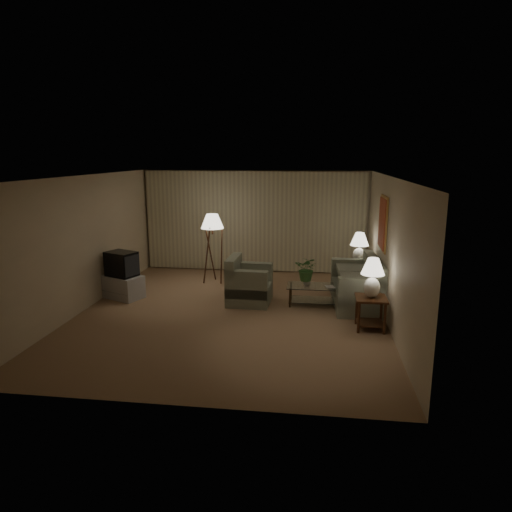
% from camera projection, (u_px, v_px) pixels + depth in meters
% --- Properties ---
extents(ground, '(7.00, 7.00, 0.00)m').
position_uv_depth(ground, '(231.00, 313.00, 9.14)').
color(ground, '#8F734F').
rests_on(ground, ground).
extents(room_shell, '(6.04, 7.02, 2.72)m').
position_uv_depth(room_shell, '(244.00, 216.00, 10.22)').
color(room_shell, beige).
rests_on(room_shell, ground).
extents(sofa, '(1.88, 1.06, 0.80)m').
position_uv_depth(sofa, '(356.00, 287.00, 9.53)').
color(sofa, gray).
rests_on(sofa, ground).
extents(armchair, '(0.98, 0.94, 0.78)m').
position_uv_depth(armchair, '(250.00, 285.00, 9.69)').
color(armchair, gray).
rests_on(armchair, ground).
extents(side_table_near, '(0.55, 0.55, 0.60)m').
position_uv_depth(side_table_near, '(371.00, 307.00, 8.20)').
color(side_table_near, '#3B1F10').
rests_on(side_table_near, ground).
extents(side_table_far, '(0.54, 0.45, 0.60)m').
position_uv_depth(side_table_far, '(358.00, 272.00, 10.72)').
color(side_table_far, '#3B1F10').
rests_on(side_table_far, ground).
extents(table_lamp_near, '(0.42, 0.42, 0.72)m').
position_uv_depth(table_lamp_near, '(373.00, 274.00, 8.07)').
color(table_lamp_near, white).
rests_on(table_lamp_near, side_table_near).
extents(table_lamp_far, '(0.43, 0.43, 0.74)m').
position_uv_depth(table_lamp_far, '(359.00, 245.00, 10.58)').
color(table_lamp_far, white).
rests_on(table_lamp_far, side_table_far).
extents(coffee_table, '(1.11, 0.60, 0.41)m').
position_uv_depth(coffee_table, '(314.00, 292.00, 9.57)').
color(coffee_table, silver).
rests_on(coffee_table, ground).
extents(tv_cabinet, '(1.23, 1.14, 0.50)m').
position_uv_depth(tv_cabinet, '(123.00, 287.00, 10.05)').
color(tv_cabinet, '#B3B3B6').
rests_on(tv_cabinet, ground).
extents(crt_tv, '(0.95, 0.90, 0.54)m').
position_uv_depth(crt_tv, '(122.00, 264.00, 9.94)').
color(crt_tv, black).
rests_on(crt_tv, tv_cabinet).
extents(floor_lamp, '(0.55, 0.55, 1.70)m').
position_uv_depth(floor_lamp, '(213.00, 247.00, 11.13)').
color(floor_lamp, '#3B1F10').
rests_on(floor_lamp, ground).
extents(ottoman, '(0.71, 0.71, 0.37)m').
position_uv_depth(ottoman, '(253.00, 277.00, 11.12)').
color(ottoman, '#A96739').
rests_on(ottoman, ground).
extents(vase, '(0.20, 0.20, 0.16)m').
position_uv_depth(vase, '(307.00, 282.00, 9.54)').
color(vase, silver).
rests_on(vase, coffee_table).
extents(flowers, '(0.56, 0.51, 0.52)m').
position_uv_depth(flowers, '(307.00, 266.00, 9.47)').
color(flowers, '#3E7534').
rests_on(flowers, vase).
extents(book, '(0.22, 0.27, 0.02)m').
position_uv_depth(book, '(326.00, 287.00, 9.41)').
color(book, olive).
rests_on(book, coffee_table).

